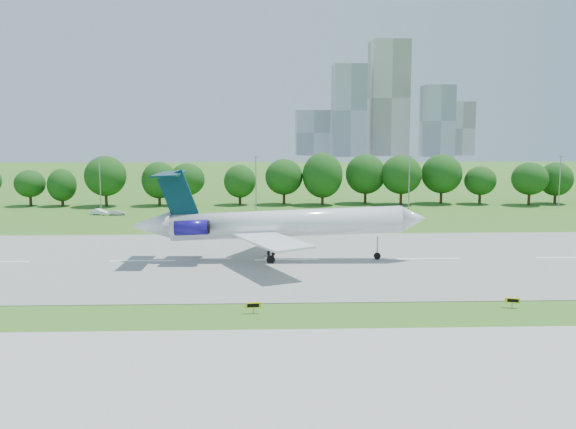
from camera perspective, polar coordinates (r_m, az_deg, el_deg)
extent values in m
plane|color=#356219|center=(67.70, -16.70, -8.32)|extent=(600.00, 600.00, 0.00)
cube|color=gray|center=(91.42, -12.78, -4.06)|extent=(400.00, 45.00, 0.08)
cube|color=#ADADA8|center=(51.37, -21.86, -13.64)|extent=(400.00, 23.00, 0.08)
cylinder|color=#382314|center=(160.17, -15.43, 1.42)|extent=(0.70, 0.70, 3.60)
sphere|color=#0F3B0E|center=(159.78, -15.49, 2.98)|extent=(8.40, 8.40, 8.40)
cylinder|color=#382314|center=(155.88, -0.97, 1.53)|extent=(0.70, 0.70, 3.60)
sphere|color=#0F3B0E|center=(155.48, -0.97, 3.14)|extent=(8.40, 8.40, 8.40)
cylinder|color=#382314|center=(161.69, 13.36, 1.54)|extent=(0.70, 0.70, 3.60)
sphere|color=#0F3B0E|center=(161.30, 13.40, 3.09)|extent=(8.40, 8.40, 8.40)
cylinder|color=gray|center=(150.12, -16.36, 2.60)|extent=(0.24, 0.24, 12.00)
cube|color=gray|center=(149.75, -16.45, 4.92)|extent=(0.90, 0.25, 0.18)
cylinder|color=gray|center=(145.51, -2.87, 2.75)|extent=(0.24, 0.24, 12.00)
cube|color=gray|center=(145.13, -2.88, 5.15)|extent=(0.90, 0.25, 0.18)
cylinder|color=gray|center=(149.20, 10.72, 2.74)|extent=(0.24, 0.24, 12.00)
cube|color=gray|center=(148.83, 10.77, 5.09)|extent=(0.90, 0.25, 0.18)
cylinder|color=gray|center=(160.62, 23.00, 2.61)|extent=(0.24, 0.24, 12.00)
cube|color=gray|center=(160.28, 23.11, 4.78)|extent=(0.90, 0.25, 0.18)
cube|color=#B2B2B7|center=(446.96, 5.43, 9.16)|extent=(22.00, 22.00, 62.00)
cube|color=beige|center=(466.89, 8.91, 10.13)|extent=(26.00, 26.00, 80.00)
cube|color=#B2B2B7|center=(453.66, 13.11, 8.09)|extent=(20.00, 20.00, 48.00)
cube|color=beige|center=(484.00, 14.97, 7.39)|extent=(18.00, 18.00, 38.00)
cube|color=#B2B2B7|center=(469.31, 2.20, 7.27)|extent=(24.00, 24.00, 32.00)
cylinder|color=white|center=(88.98, -0.17, -0.80)|extent=(32.12, 4.44, 4.91)
cone|color=white|center=(90.82, 11.05, -0.35)|extent=(3.62, 3.80, 3.85)
cone|color=white|center=(90.72, -11.94, -0.97)|extent=(5.32, 3.84, 3.91)
cube|color=white|center=(81.80, -1.45, -2.34)|extent=(10.44, 14.81, 0.46)
cube|color=white|center=(96.52, -1.35, -0.82)|extent=(10.90, 14.76, 0.46)
cube|color=#052B37|center=(89.58, -9.74, 1.64)|extent=(5.60, 0.66, 7.24)
cube|color=#052B37|center=(89.50, -10.46, 3.58)|extent=(3.64, 10.18, 0.36)
cylinder|color=navy|center=(87.06, -8.58, -1.17)|extent=(4.59, 2.12, 2.19)
cylinder|color=navy|center=(92.49, -8.12, -0.65)|extent=(4.59, 2.12, 2.19)
cylinder|color=gray|center=(90.56, 7.95, -2.80)|extent=(0.21, 0.21, 2.77)
cylinder|color=black|center=(90.82, 7.94, -3.66)|extent=(0.96, 0.34, 0.96)
cylinder|color=gray|center=(87.21, -1.55, -3.13)|extent=(0.26, 0.26, 2.77)
cylinder|color=black|center=(87.48, -1.54, -4.02)|extent=(1.18, 0.50, 1.17)
cylinder|color=gray|center=(91.81, -1.51, -2.59)|extent=(0.26, 0.26, 2.77)
cylinder|color=black|center=(92.07, -1.51, -3.44)|extent=(1.18, 0.50, 1.17)
cube|color=gray|center=(64.51, -3.10, -8.48)|extent=(0.11, 0.11, 0.69)
cube|color=yellow|center=(64.38, -3.10, -8.05)|extent=(1.58, 0.34, 0.54)
cube|color=black|center=(64.27, -3.09, -8.08)|extent=(1.17, 0.14, 0.34)
cube|color=gray|center=(70.23, 19.30, -7.58)|extent=(0.11, 0.11, 0.64)
cube|color=yellow|center=(70.11, 19.32, -7.22)|extent=(1.46, 0.59, 0.51)
cube|color=black|center=(70.02, 19.32, -7.24)|extent=(1.06, 0.34, 0.32)
imported|color=white|center=(143.52, -16.47, 0.24)|extent=(4.20, 2.81, 1.31)
imported|color=silver|center=(141.60, -14.95, 0.17)|extent=(3.67, 2.00, 1.19)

